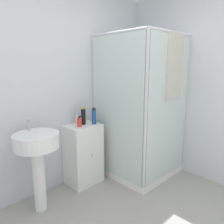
{
  "coord_description": "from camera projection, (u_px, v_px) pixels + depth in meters",
  "views": [
    {
      "loc": [
        -1.17,
        -0.68,
        1.53
      ],
      "look_at": [
        0.58,
        1.12,
        0.99
      ],
      "focal_mm": 35.0,
      "sensor_mm": 36.0,
      "label": 1
    }
  ],
  "objects": [
    {
      "name": "vanity_cabinet",
      "position": [
        83.0,
        154.0,
        2.86
      ],
      "size": [
        0.43,
        0.35,
        0.79
      ],
      "color": "white",
      "rests_on": "ground_plane"
    },
    {
      "name": "wall_back",
      "position": [
        41.0,
        90.0,
        2.52
      ],
      "size": [
        6.4,
        0.06,
        2.5
      ],
      "primitive_type": "cube",
      "color": "silver",
      "rests_on": "ground_plane"
    },
    {
      "name": "sink",
      "position": [
        37.0,
        151.0,
        2.24
      ],
      "size": [
        0.45,
        0.45,
        0.99
      ],
      "color": "white",
      "rests_on": "ground_plane"
    },
    {
      "name": "soap_dispenser",
      "position": [
        79.0,
        122.0,
        2.69
      ],
      "size": [
        0.06,
        0.06,
        0.14
      ],
      "color": "red",
      "rests_on": "vanity_cabinet"
    },
    {
      "name": "shampoo_bottle_tall_black",
      "position": [
        83.0,
        116.0,
        2.78
      ],
      "size": [
        0.06,
        0.06,
        0.23
      ],
      "color": "black",
      "rests_on": "vanity_cabinet"
    },
    {
      "name": "shower_enclosure",
      "position": [
        141.0,
        139.0,
        3.05
      ],
      "size": [
        0.93,
        0.96,
        1.93
      ],
      "color": "white",
      "rests_on": "ground_plane"
    },
    {
      "name": "shampoo_bottle_blue",
      "position": [
        94.0,
        116.0,
        2.8
      ],
      "size": [
        0.06,
        0.06,
        0.21
      ],
      "color": "#1E4C93",
      "rests_on": "vanity_cabinet"
    },
    {
      "name": "lotion_bottle_white",
      "position": [
        78.0,
        120.0,
        2.79
      ],
      "size": [
        0.04,
        0.04,
        0.15
      ],
      "color": "white",
      "rests_on": "vanity_cabinet"
    }
  ]
}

